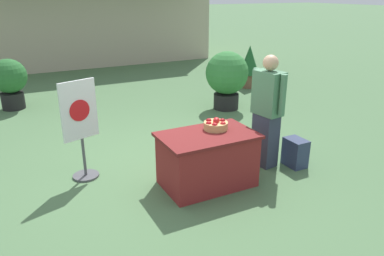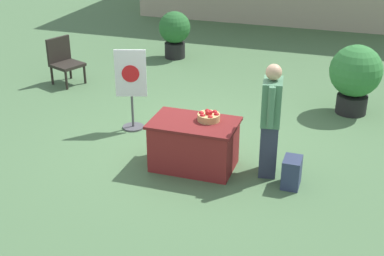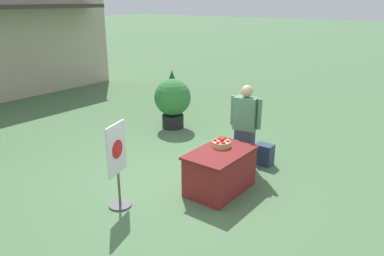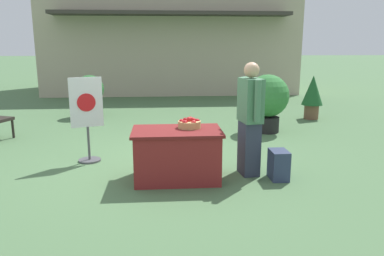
% 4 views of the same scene
% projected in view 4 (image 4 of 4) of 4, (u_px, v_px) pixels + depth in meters
% --- Properties ---
extents(ground_plane, '(120.00, 120.00, 0.00)m').
position_uv_depth(ground_plane, '(159.00, 162.00, 6.09)').
color(ground_plane, '#4C7047').
extents(storefront_building, '(9.59, 5.67, 4.70)m').
position_uv_depth(storefront_building, '(170.00, 33.00, 15.61)').
color(storefront_building, '#B7A88E').
rests_on(storefront_building, ground_plane).
extents(display_table, '(1.24, 0.79, 0.72)m').
position_uv_depth(display_table, '(177.00, 155.00, 5.26)').
color(display_table, maroon).
rests_on(display_table, ground_plane).
extents(apple_basket, '(0.32, 0.32, 0.16)m').
position_uv_depth(apple_basket, '(189.00, 123.00, 5.29)').
color(apple_basket, tan).
rests_on(apple_basket, display_table).
extents(person_visitor, '(0.32, 0.60, 1.64)m').
position_uv_depth(person_visitor, '(250.00, 119.00, 5.38)').
color(person_visitor, '#33384C').
rests_on(person_visitor, ground_plane).
extents(backpack, '(0.24, 0.34, 0.42)m').
position_uv_depth(backpack, '(279.00, 165.00, 5.30)').
color(backpack, '#2D3856').
rests_on(backpack, ground_plane).
extents(poster_board, '(0.50, 0.36, 1.38)m').
position_uv_depth(poster_board, '(87.00, 118.00, 6.01)').
color(poster_board, '#4C4C51').
rests_on(poster_board, ground_plane).
extents(potted_plant_far_left, '(0.92, 0.92, 1.26)m').
position_uv_depth(potted_plant_far_left, '(267.00, 99.00, 8.08)').
color(potted_plant_far_left, black).
rests_on(potted_plant_far_left, ground_plane).
extents(potted_plant_near_right, '(0.74, 0.74, 1.10)m').
position_uv_depth(potted_plant_near_right, '(90.00, 93.00, 9.86)').
color(potted_plant_near_right, black).
rests_on(potted_plant_near_right, ground_plane).
extents(potted_plant_near_left, '(0.53, 0.53, 1.12)m').
position_uv_depth(potted_plant_near_left, '(313.00, 94.00, 9.53)').
color(potted_plant_near_left, brown).
rests_on(potted_plant_near_left, ground_plane).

